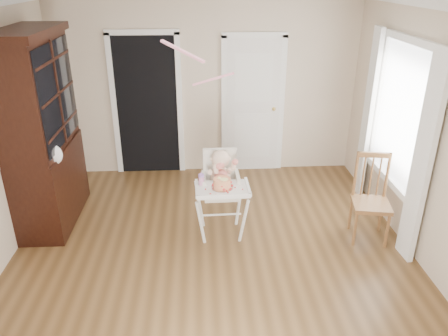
{
  "coord_description": "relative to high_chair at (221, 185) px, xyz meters",
  "views": [
    {
      "loc": [
        -0.11,
        -3.94,
        2.92
      ],
      "look_at": [
        0.15,
        0.49,
        0.92
      ],
      "focal_mm": 35.0,
      "sensor_mm": 36.0,
      "label": 1
    }
  ],
  "objects": [
    {
      "name": "floor",
      "position": [
        -0.11,
        -0.58,
        -0.66
      ],
      "size": [
        5.0,
        5.0,
        0.0
      ],
      "primitive_type": "plane",
      "color": "#52381C",
      "rests_on": "ground"
    },
    {
      "name": "ceiling",
      "position": [
        -0.11,
        -0.58,
        2.04
      ],
      "size": [
        5.0,
        5.0,
        0.0
      ],
      "primitive_type": "plane",
      "rotation": [
        3.14,
        0.0,
        0.0
      ],
      "color": "white",
      "rests_on": "wall_back"
    },
    {
      "name": "wall_back",
      "position": [
        -0.11,
        1.92,
        0.69
      ],
      "size": [
        4.5,
        0.0,
        4.5
      ],
      "primitive_type": "plane",
      "rotation": [
        1.57,
        0.0,
        0.0
      ],
      "color": "beige",
      "rests_on": "floor"
    },
    {
      "name": "wall_right",
      "position": [
        2.14,
        -0.58,
        0.69
      ],
      "size": [
        0.0,
        5.0,
        5.0
      ],
      "primitive_type": "plane",
      "rotation": [
        1.57,
        0.0,
        -1.57
      ],
      "color": "beige",
      "rests_on": "floor"
    },
    {
      "name": "crown_molding",
      "position": [
        -0.11,
        -0.58,
        1.98
      ],
      "size": [
        4.5,
        5.0,
        0.12
      ],
      "primitive_type": null,
      "color": "white",
      "rests_on": "ceiling"
    },
    {
      "name": "doorway",
      "position": [
        -1.01,
        1.9,
        0.45
      ],
      "size": [
        1.06,
        0.05,
        2.22
      ],
      "color": "black",
      "rests_on": "wall_back"
    },
    {
      "name": "closet_door",
      "position": [
        0.59,
        1.9,
        0.37
      ],
      "size": [
        0.96,
        0.09,
        2.13
      ],
      "color": "white",
      "rests_on": "wall_back"
    },
    {
      "name": "window_right",
      "position": [
        2.06,
        0.22,
        0.63
      ],
      "size": [
        0.13,
        1.84,
        2.3
      ],
      "color": "white",
      "rests_on": "wall_right"
    },
    {
      "name": "high_chair",
      "position": [
        0.0,
        0.0,
        0.0
      ],
      "size": [
        0.63,
        0.77,
        1.06
      ],
      "rotation": [
        0.0,
        0.0,
        0.03
      ],
      "color": "white",
      "rests_on": "floor"
    },
    {
      "name": "baby",
      "position": [
        0.0,
        0.03,
        0.17
      ],
      "size": [
        0.32,
        0.24,
        0.5
      ],
      "rotation": [
        0.0,
        0.0,
        0.03
      ],
      "color": "beige",
      "rests_on": "high_chair"
    },
    {
      "name": "cake",
      "position": [
        0.0,
        -0.24,
        0.14
      ],
      "size": [
        0.25,
        0.25,
        0.12
      ],
      "color": "silver",
      "rests_on": "high_chair"
    },
    {
      "name": "sippy_cup",
      "position": [
        -0.22,
        -0.14,
        0.15
      ],
      "size": [
        0.07,
        0.07,
        0.16
      ],
      "rotation": [
        0.0,
        0.0,
        0.03
      ],
      "color": "pink",
      "rests_on": "high_chair"
    },
    {
      "name": "china_cabinet",
      "position": [
        -2.1,
        0.48,
        0.53
      ],
      "size": [
        0.62,
        1.4,
        2.37
      ],
      "color": "black",
      "rests_on": "floor"
    },
    {
      "name": "dining_chair",
      "position": [
        1.74,
        -0.16,
        -0.18
      ],
      "size": [
        0.48,
        0.48,
        1.03
      ],
      "rotation": [
        0.0,
        0.0,
        -0.17
      ],
      "color": "brown",
      "rests_on": "floor"
    },
    {
      "name": "streamer",
      "position": [
        -0.36,
        -0.71,
        1.64
      ],
      "size": [
        0.39,
        0.34,
        0.15
      ],
      "primitive_type": null,
      "rotation": [
        0.26,
        0.0,
        0.85
      ],
      "color": "pink",
      "rests_on": "ceiling"
    }
  ]
}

